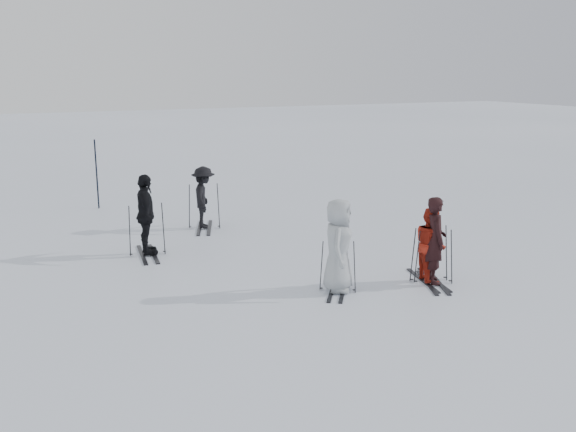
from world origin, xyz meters
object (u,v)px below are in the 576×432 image
(skier_red, at_px, (430,245))
(piste_marker, at_px, (97,174))
(skier_uphill_far, at_px, (204,198))
(skier_grey, at_px, (338,246))
(skier_near_dark, at_px, (435,241))
(skier_uphill_left, at_px, (146,216))

(skier_red, relative_size, piste_marker, 0.70)
(skier_uphill_far, bearing_deg, skier_grey, -152.22)
(skier_near_dark, relative_size, skier_grey, 0.97)
(skier_uphill_far, distance_m, piste_marker, 4.75)
(skier_red, distance_m, skier_uphill_far, 7.26)
(skier_uphill_far, bearing_deg, skier_near_dark, -136.19)
(skier_red, height_order, piste_marker, piste_marker)
(skier_uphill_far, bearing_deg, piste_marker, 49.77)
(piste_marker, bearing_deg, skier_near_dark, -64.40)
(skier_near_dark, relative_size, skier_uphill_left, 0.94)
(skier_near_dark, distance_m, skier_uphill_left, 6.98)
(skier_grey, bearing_deg, skier_red, -62.53)
(skier_uphill_far, xyz_separation_m, piste_marker, (-2.32, 4.14, 0.25))
(skier_red, relative_size, skier_uphill_left, 0.80)
(skier_uphill_far, bearing_deg, skier_uphill_left, 153.86)
(skier_grey, height_order, skier_uphill_left, skier_uphill_left)
(skier_grey, bearing_deg, skier_uphill_left, 68.62)
(skier_near_dark, bearing_deg, skier_uphill_left, 69.54)
(skier_grey, relative_size, skier_uphill_far, 1.08)
(skier_near_dark, relative_size, piste_marker, 0.82)
(skier_red, distance_m, skier_grey, 2.16)
(skier_red, xyz_separation_m, skier_uphill_left, (-5.09, 4.62, 0.20))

